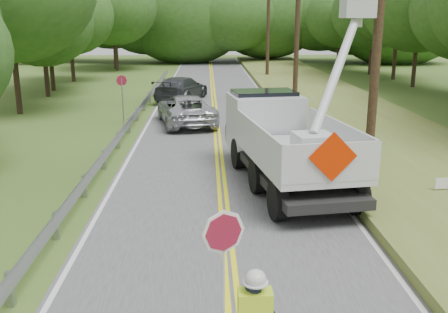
{
  "coord_description": "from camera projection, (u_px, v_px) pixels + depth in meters",
  "views": [
    {
      "loc": [
        -0.45,
        -7.59,
        5.15
      ],
      "look_at": [
        0.0,
        6.0,
        1.5
      ],
      "focal_mm": 41.19,
      "sensor_mm": 36.0,
      "label": 1
    }
  ],
  "objects": [
    {
      "name": "treeline_horizon",
      "position": [
        237.0,
        16.0,
        61.47
      ],
      "size": [
        56.82,
        14.88,
        11.92
      ],
      "color": "#274E19",
      "rests_on": "ground"
    },
    {
      "name": "utility_poles",
      "position": [
        323.0,
        16.0,
        23.9
      ],
      "size": [
        1.6,
        43.3,
        10.0
      ],
      "color": "black",
      "rests_on": "ground"
    },
    {
      "name": "bucket_truck",
      "position": [
        283.0,
        128.0,
        17.05
      ],
      "size": [
        4.51,
        7.86,
        7.3
      ],
      "color": "black",
      "rests_on": "road"
    },
    {
      "name": "treeline_left",
      "position": [
        56.0,
        9.0,
        34.7
      ],
      "size": [
        10.27,
        53.36,
        11.06
      ],
      "color": "#332319",
      "rests_on": "ground"
    },
    {
      "name": "tall_grass_verge",
      "position": [
        380.0,
        138.0,
        22.38
      ],
      "size": [
        7.0,
        96.0,
        0.3
      ],
      "primitive_type": "cube",
      "color": "brown",
      "rests_on": "ground"
    },
    {
      "name": "road",
      "position": [
        218.0,
        142.0,
        22.19
      ],
      "size": [
        7.2,
        96.0,
        0.03
      ],
      "color": "#47474A",
      "rests_on": "ground"
    },
    {
      "name": "stop_sign_permanent",
      "position": [
        122.0,
        92.0,
        25.3
      ],
      "size": [
        0.51,
        0.19,
        2.5
      ],
      "color": "gray",
      "rests_on": "ground"
    },
    {
      "name": "yard_sign",
      "position": [
        443.0,
        184.0,
        14.99
      ],
      "size": [
        0.46,
        0.08,
        0.67
      ],
      "color": "white",
      "rests_on": "ground"
    },
    {
      "name": "suv_silver",
      "position": [
        186.0,
        110.0,
        25.7
      ],
      "size": [
        3.45,
        5.68,
        1.47
      ],
      "primitive_type": "imported",
      "rotation": [
        0.0,
        0.0,
        3.34
      ],
      "color": "#B2B4BA",
      "rests_on": "road"
    },
    {
      "name": "guardrail",
      "position": [
        127.0,
        126.0,
        22.8
      ],
      "size": [
        0.18,
        48.0,
        0.77
      ],
      "color": "gray",
      "rests_on": "ground"
    },
    {
      "name": "suv_darkgrey",
      "position": [
        181.0,
        89.0,
        33.25
      ],
      "size": [
        3.73,
        5.71,
        1.54
      ],
      "primitive_type": "imported",
      "rotation": [
        0.0,
        0.0,
        2.82
      ],
      "color": "#383C40",
      "rests_on": "road"
    }
  ]
}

